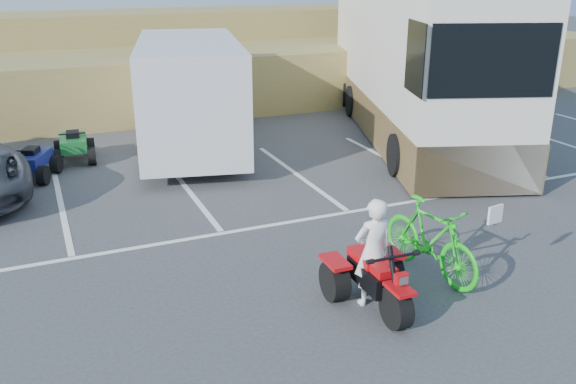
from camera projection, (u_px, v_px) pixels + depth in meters
name	position (u px, v px, depth m)	size (l,w,h in m)	color
ground	(269.00, 292.00, 9.39)	(100.00, 100.00, 0.00)	#3A3A3D
parking_stripes	(238.00, 198.00, 13.22)	(28.00, 5.16, 0.01)	white
grass_embankment	(114.00, 63.00, 22.26)	(40.00, 8.50, 3.10)	olive
red_trike_atv	(375.00, 307.00, 8.97)	(1.21, 1.61, 1.04)	#B70A0E
rider	(373.00, 252.00, 8.81)	(0.60, 0.40, 1.66)	white
green_dirt_bike	(430.00, 239.00, 9.73)	(0.59, 2.09, 1.26)	#14BF19
cargo_trailer	(190.00, 93.00, 16.11)	(3.87, 6.73, 2.95)	silver
rv_motorhome	(414.00, 74.00, 17.88)	(6.42, 11.67, 4.09)	silver
quad_atv_blue	(35.00, 178.00, 14.46)	(0.96, 1.29, 0.84)	navy
quad_atv_green	(76.00, 161.00, 15.76)	(1.01, 1.35, 0.88)	#155F26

